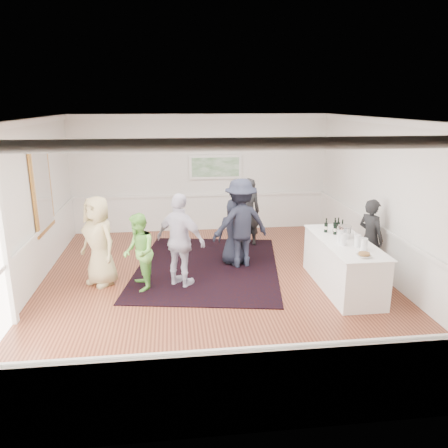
{
  "coord_description": "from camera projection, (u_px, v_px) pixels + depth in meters",
  "views": [
    {
      "loc": [
        -0.79,
        -7.92,
        3.5
      ],
      "look_at": [
        0.19,
        0.2,
        1.21
      ],
      "focal_mm": 35.0,
      "sensor_mm": 36.0,
      "label": 1
    }
  ],
  "objects": [
    {
      "name": "floor",
      "position": [
        216.0,
        286.0,
        8.6
      ],
      "size": [
        8.0,
        8.0,
        0.0
      ],
      "primitive_type": "plane",
      "color": "brown",
      "rests_on": "ground"
    },
    {
      "name": "ceiling",
      "position": [
        215.0,
        119.0,
        7.74
      ],
      "size": [
        7.0,
        8.0,
        0.02
      ],
      "primitive_type": "cube",
      "color": "white",
      "rests_on": "wall_back"
    },
    {
      "name": "wall_left",
      "position": [
        20.0,
        212.0,
        7.77
      ],
      "size": [
        0.02,
        8.0,
        3.2
      ],
      "primitive_type": "cube",
      "color": "white",
      "rests_on": "floor"
    },
    {
      "name": "wall_right",
      "position": [
        392.0,
        202.0,
        8.58
      ],
      "size": [
        0.02,
        8.0,
        3.2
      ],
      "primitive_type": "cube",
      "color": "white",
      "rests_on": "floor"
    },
    {
      "name": "wall_back",
      "position": [
        201.0,
        173.0,
        12.0
      ],
      "size": [
        7.0,
        0.02,
        3.2
      ],
      "primitive_type": "cube",
      "color": "white",
      "rests_on": "floor"
    },
    {
      "name": "wall_front",
      "position": [
        256.0,
        299.0,
        4.35
      ],
      "size": [
        7.0,
        0.02,
        3.2
      ],
      "primitive_type": "cube",
      "color": "white",
      "rests_on": "floor"
    },
    {
      "name": "wainscoting",
      "position": [
        216.0,
        262.0,
        8.47
      ],
      "size": [
        7.0,
        8.0,
        1.0
      ],
      "primitive_type": null,
      "color": "white",
      "rests_on": "floor"
    },
    {
      "name": "mirror",
      "position": [
        42.0,
        188.0,
        8.96
      ],
      "size": [
        0.05,
        1.25,
        1.85
      ],
      "color": "#BD8337",
      "rests_on": "wall_left"
    },
    {
      "name": "landscape_painting",
      "position": [
        215.0,
        167.0,
        11.94
      ],
      "size": [
        1.44,
        0.06,
        0.66
      ],
      "color": "white",
      "rests_on": "wall_back"
    },
    {
      "name": "area_rug",
      "position": [
        208.0,
        267.0,
        9.59
      ],
      "size": [
        3.65,
        4.42,
        0.02
      ],
      "primitive_type": "cube",
      "rotation": [
        0.0,
        0.0,
        -0.17
      ],
      "color": "black",
      "rests_on": "floor"
    },
    {
      "name": "serving_table",
      "position": [
        343.0,
        264.0,
        8.42
      ],
      "size": [
        0.89,
        2.36,
        0.95
      ],
      "color": "white",
      "rests_on": "floor"
    },
    {
      "name": "bartender",
      "position": [
        370.0,
        238.0,
        8.91
      ],
      "size": [
        0.6,
        0.7,
        1.63
      ],
      "primitive_type": "imported",
      "rotation": [
        0.0,
        0.0,
        1.99
      ],
      "color": "black",
      "rests_on": "floor"
    },
    {
      "name": "guest_tan",
      "position": [
        99.0,
        241.0,
        8.49
      ],
      "size": [
        1.02,
        1.01,
        1.78
      ],
      "primitive_type": "imported",
      "rotation": [
        0.0,
        0.0,
        -0.77
      ],
      "color": "tan",
      "rests_on": "floor"
    },
    {
      "name": "guest_green",
      "position": [
        139.0,
        252.0,
        8.27
      ],
      "size": [
        0.69,
        0.82,
        1.5
      ],
      "primitive_type": "imported",
      "rotation": [
        0.0,
        0.0,
        -1.39
      ],
      "color": "#6DBE4C",
      "rests_on": "floor"
    },
    {
      "name": "guest_lilac",
      "position": [
        181.0,
        241.0,
        8.39
      ],
      "size": [
        1.14,
        1.01,
        1.85
      ],
      "primitive_type": "imported",
      "rotation": [
        0.0,
        0.0,
        2.5
      ],
      "color": "#B9B4C9",
      "rests_on": "floor"
    },
    {
      "name": "guest_dark_a",
      "position": [
        241.0,
        223.0,
        9.42
      ],
      "size": [
        1.39,
        1.01,
        1.94
      ],
      "primitive_type": "imported",
      "rotation": [
        0.0,
        0.0,
        3.39
      ],
      "color": "#1C1F2F",
      "rests_on": "floor"
    },
    {
      "name": "guest_dark_b",
      "position": [
        248.0,
        212.0,
        10.8
      ],
      "size": [
        0.65,
        0.45,
        1.72
      ],
      "primitive_type": "imported",
      "rotation": [
        0.0,
        0.0,
        3.2
      ],
      "color": "black",
      "rests_on": "floor"
    },
    {
      "name": "guest_navy",
      "position": [
        235.0,
        231.0,
        9.62
      ],
      "size": [
        0.79,
        0.58,
        1.49
      ],
      "primitive_type": "imported",
      "rotation": [
        0.0,
        0.0,
        2.99
      ],
      "color": "#1C1F2F",
      "rests_on": "floor"
    },
    {
      "name": "wine_bottles",
      "position": [
        335.0,
        225.0,
        8.76
      ],
      "size": [
        0.36,
        0.25,
        0.31
      ],
      "color": "black",
      "rests_on": "serving_table"
    },
    {
      "name": "juice_pitchers",
      "position": [
        351.0,
        240.0,
        7.96
      ],
      "size": [
        0.37,
        0.61,
        0.24
      ],
      "color": "#85BB42",
      "rests_on": "serving_table"
    },
    {
      "name": "ice_bucket",
      "position": [
        344.0,
        232.0,
        8.44
      ],
      "size": [
        0.26,
        0.26,
        0.25
      ],
      "primitive_type": "cylinder",
      "color": "silver",
      "rests_on": "serving_table"
    },
    {
      "name": "nut_bowl",
      "position": [
        364.0,
        255.0,
        7.41
      ],
      "size": [
        0.24,
        0.24,
        0.07
      ],
      "color": "white",
      "rests_on": "serving_table"
    }
  ]
}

